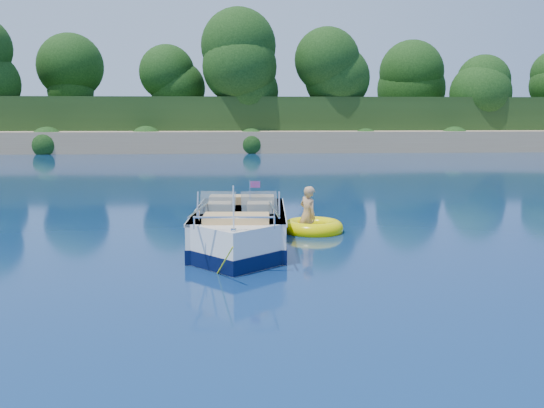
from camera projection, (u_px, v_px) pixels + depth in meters
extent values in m
plane|color=#0A1A4B|center=(309.00, 309.00, 8.37)|extent=(160.00, 160.00, 0.00)
cube|color=tan|center=(245.00, 144.00, 45.80)|extent=(170.00, 8.00, 2.00)
cube|color=#1C3113|center=(240.00, 129.00, 72.38)|extent=(170.00, 56.00, 6.00)
cylinder|color=black|center=(11.00, 109.00, 46.69)|extent=(0.44, 0.44, 3.20)
sphere|color=black|center=(8.00, 69.00, 46.24)|extent=(5.28, 5.28, 5.28)
cylinder|color=black|center=(244.00, 107.00, 49.34)|extent=(0.44, 0.44, 3.60)
sphere|color=black|center=(243.00, 64.00, 48.84)|extent=(5.94, 5.94, 5.94)
cylinder|color=black|center=(492.00, 113.00, 48.78)|extent=(0.44, 0.44, 2.60)
sphere|color=black|center=(494.00, 82.00, 48.42)|extent=(4.29, 4.29, 4.29)
cube|color=white|center=(240.00, 232.00, 12.43)|extent=(2.00, 3.50, 0.94)
cube|color=white|center=(236.00, 250.00, 10.85)|extent=(1.79, 1.79, 0.94)
cube|color=black|center=(240.00, 239.00, 12.45)|extent=(2.03, 3.53, 0.27)
cube|color=black|center=(236.00, 257.00, 10.86)|extent=(1.83, 1.83, 0.27)
cube|color=tan|center=(241.00, 217.00, 12.66)|extent=(1.58, 2.46, 0.09)
cube|color=white|center=(240.00, 211.00, 12.37)|extent=(2.03, 3.50, 0.05)
cube|color=black|center=(244.00, 216.00, 14.27)|extent=(0.51, 0.34, 0.81)
cube|color=#8C9EA5|center=(218.00, 203.00, 11.71)|extent=(0.73, 0.37, 0.44)
cube|color=#8C9EA5|center=(259.00, 203.00, 11.71)|extent=(0.72, 0.29, 0.44)
cube|color=tan|center=(219.00, 211.00, 12.14)|extent=(0.52, 0.52, 0.36)
cube|color=tan|center=(260.00, 211.00, 12.15)|extent=(0.52, 0.52, 0.36)
cube|color=tan|center=(242.00, 203.00, 13.25)|extent=(1.43, 0.58, 0.34)
cube|color=tan|center=(236.00, 223.00, 10.95)|extent=(1.22, 0.74, 0.31)
cylinder|color=white|center=(234.00, 208.00, 10.05)|extent=(0.03, 0.03, 0.76)
cube|color=#FC2A1C|center=(255.00, 184.00, 11.66)|extent=(0.20, 0.03, 0.13)
cube|color=silver|center=(234.00, 230.00, 10.05)|extent=(0.09, 0.06, 0.04)
cylinder|color=#FBFF1B|center=(224.00, 261.00, 9.81)|extent=(0.30, 0.93, 0.69)
torus|color=#FFEF00|center=(313.00, 228.00, 13.90)|extent=(1.84, 1.84, 0.37)
torus|color=#B60E09|center=(313.00, 227.00, 13.90)|extent=(1.51, 1.51, 0.12)
imported|color=tan|center=(307.00, 231.00, 13.99)|extent=(0.69, 0.81, 1.47)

